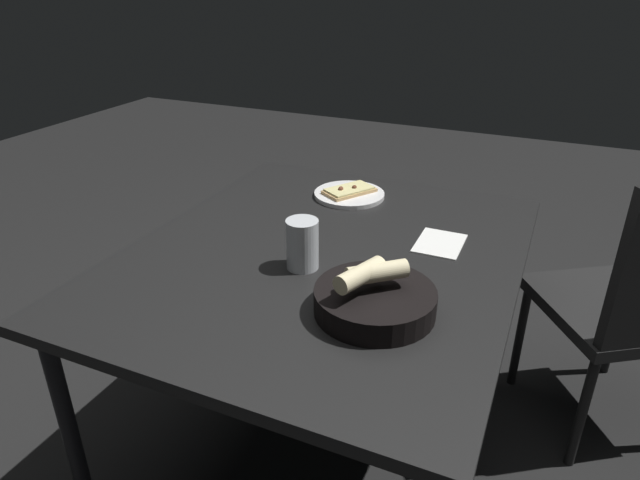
{
  "coord_description": "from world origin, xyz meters",
  "views": [
    {
      "loc": [
        -1.2,
        -0.53,
        1.39
      ],
      "look_at": [
        -0.03,
        -0.0,
        0.76
      ],
      "focal_mm": 31.37,
      "sensor_mm": 36.0,
      "label": 1
    }
  ],
  "objects_px": {
    "bread_basket": "(375,298)",
    "beer_glass": "(302,247)",
    "dining_table": "(324,268)",
    "pizza_plate": "(349,194)"
  },
  "relations": [
    {
      "from": "bread_basket",
      "to": "beer_glass",
      "type": "xyz_separation_m",
      "value": [
        0.12,
        0.23,
        0.02
      ]
    },
    {
      "from": "pizza_plate",
      "to": "bread_basket",
      "type": "height_order",
      "value": "bread_basket"
    },
    {
      "from": "dining_table",
      "to": "beer_glass",
      "type": "distance_m",
      "value": 0.15
    },
    {
      "from": "dining_table",
      "to": "beer_glass",
      "type": "height_order",
      "value": "beer_glass"
    },
    {
      "from": "dining_table",
      "to": "pizza_plate",
      "type": "bearing_deg",
      "value": 11.47
    },
    {
      "from": "pizza_plate",
      "to": "bread_basket",
      "type": "xyz_separation_m",
      "value": [
        -0.61,
        -0.29,
        0.02
      ]
    },
    {
      "from": "dining_table",
      "to": "bread_basket",
      "type": "distance_m",
      "value": 0.32
    },
    {
      "from": "pizza_plate",
      "to": "beer_glass",
      "type": "xyz_separation_m",
      "value": [
        -0.49,
        -0.07,
        0.05
      ]
    },
    {
      "from": "pizza_plate",
      "to": "beer_glass",
      "type": "height_order",
      "value": "beer_glass"
    },
    {
      "from": "beer_glass",
      "to": "bread_basket",
      "type": "bearing_deg",
      "value": -117.32
    }
  ]
}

